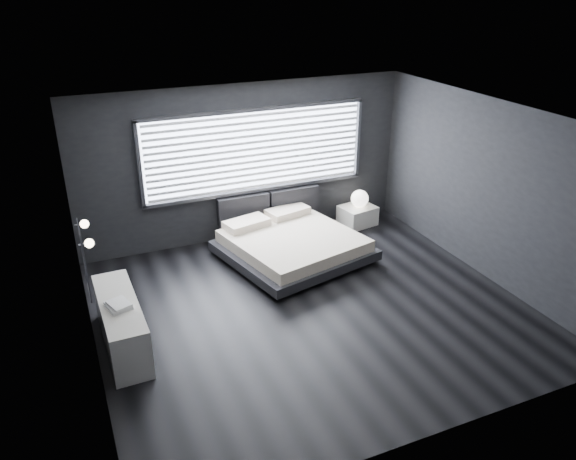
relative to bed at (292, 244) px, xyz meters
name	(u,v)px	position (x,y,z in m)	size (l,w,h in m)	color
room	(313,221)	(-0.39, -1.57, 1.14)	(6.04, 6.00, 2.80)	black
window	(257,151)	(-0.19, 1.12, 1.35)	(4.14, 0.09, 1.52)	white
headboard	(269,205)	(0.01, 1.07, 0.31)	(1.96, 0.16, 0.52)	black
sconce_near	(89,243)	(-3.27, -1.52, 1.34)	(0.18, 0.11, 0.11)	silver
sconce_far	(84,224)	(-3.27, -0.92, 1.34)	(0.18, 0.11, 0.11)	silver
wall_art_upper	(82,247)	(-3.36, -2.12, 1.59)	(0.01, 0.48, 0.48)	#47474C
wall_art_lower	(86,275)	(-3.36, -1.87, 1.12)	(0.01, 0.48, 0.48)	#47474C
bed	(292,244)	(0.00, 0.00, 0.00)	(2.58, 2.51, 0.56)	black
nightstand	(357,215)	(1.73, 0.77, -0.08)	(0.64, 0.53, 0.37)	silver
orb_lamp	(360,199)	(1.75, 0.76, 0.28)	(0.33, 0.33, 0.33)	white
dresser	(122,324)	(-3.04, -1.41, 0.08)	(0.50, 1.69, 0.67)	silver
book_stack	(119,305)	(-3.05, -1.54, 0.45)	(0.33, 0.40, 0.07)	white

